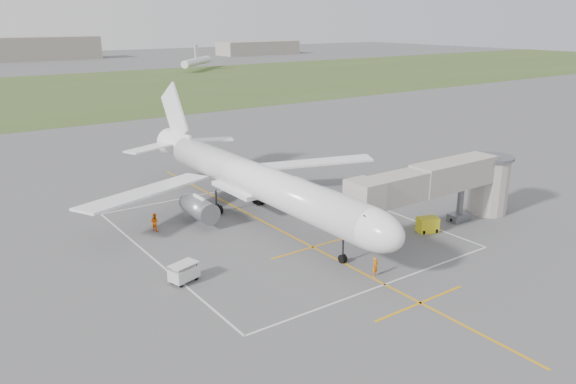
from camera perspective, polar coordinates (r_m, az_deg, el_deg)
ground at (r=63.61m, az=-3.02°, el=-2.76°), size 700.00×700.00×0.00m
grass_strip at (r=184.60m, az=-25.61°, el=8.85°), size 700.00×120.00×0.02m
apron_markings at (r=59.09m, az=0.03°, el=-4.34°), size 28.20×60.00×0.01m
airliner at (r=62.85m, az=-3.45°, el=1.19°), size 38.93×46.75×13.52m
jet_bridge at (r=62.70m, az=16.01°, el=0.83°), size 23.40×5.00×7.20m
gpu_unit at (r=61.39m, az=13.99°, el=-3.25°), size 2.49×2.09×1.60m
baggage_cart at (r=49.43m, az=-10.53°, el=-8.06°), size 2.76×2.10×1.70m
ramp_worker_nose at (r=50.25m, az=8.86°, el=-7.53°), size 0.71×0.54×1.74m
ramp_worker_wing at (r=61.44m, az=-13.38°, el=-2.99°), size 1.10×1.19×1.96m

